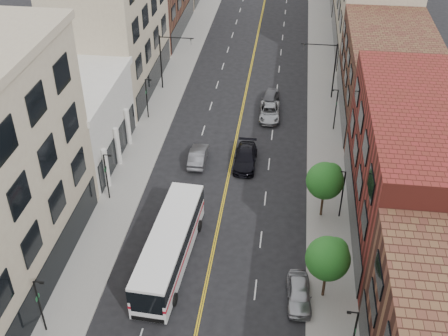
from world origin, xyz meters
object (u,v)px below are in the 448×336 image
at_px(car_lane_a, 245,158).
at_px(car_lane_c, 270,99).
at_px(car_parked_far, 299,293).
at_px(car_lane_behind, 198,156).
at_px(car_lane_b, 270,112).
at_px(city_bus, 170,245).

relative_size(car_lane_a, car_lane_c, 1.20).
bearing_deg(car_lane_a, car_lane_c, 82.39).
bearing_deg(car_lane_c, car_parked_far, -75.97).
bearing_deg(car_lane_a, car_lane_behind, -177.66).
relative_size(car_lane_behind, car_lane_b, 0.90).
relative_size(city_bus, car_parked_far, 2.91).
relative_size(car_lane_a, car_lane_b, 1.05).
bearing_deg(car_lane_c, car_lane_behind, -109.33).
bearing_deg(car_lane_b, city_bus, -106.67).
distance_m(city_bus, car_lane_a, 16.24).
distance_m(car_lane_b, car_lane_c, 3.31).
bearing_deg(car_parked_far, car_lane_a, 104.39).
distance_m(car_lane_a, car_lane_b, 10.57).
xyz_separation_m(car_lane_a, car_lane_c, (1.78, 13.70, -0.01)).
bearing_deg(city_bus, car_lane_c, 80.37).
height_order(city_bus, car_lane_c, city_bus).
bearing_deg(car_parked_far, car_lane_c, 93.90).
bearing_deg(car_parked_far, car_lane_behind, 117.63).
relative_size(car_parked_far, car_lane_c, 0.98).
relative_size(car_lane_behind, car_lane_a, 0.86).
distance_m(city_bus, car_lane_behind, 15.28).
xyz_separation_m(city_bus, car_lane_a, (4.82, 15.46, -1.18)).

